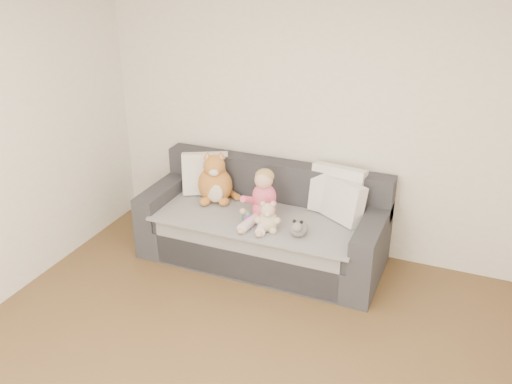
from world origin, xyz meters
TOP-DOWN VIEW (x-y plane):
  - room_shell at (0.00, 0.42)m, footprint 5.00×5.00m
  - sofa at (-0.52, 2.06)m, footprint 2.20×0.94m
  - cushion_left at (-1.20, 2.23)m, footprint 0.48×0.37m
  - cushion_right_back at (0.09, 2.30)m, footprint 0.50×0.26m
  - cushion_right_front at (0.18, 2.18)m, footprint 0.43×0.36m
  - toddler at (-0.47, 1.90)m, footprint 0.34×0.48m
  - plush_cat at (-1.04, 2.11)m, footprint 0.41×0.41m
  - teddy_bear at (-0.36, 1.73)m, footprint 0.21×0.17m
  - plush_cow at (-0.08, 1.75)m, footprint 0.15×0.22m
  - sippy_cup at (-0.58, 1.80)m, footprint 0.10×0.09m

SIDE VIEW (x-z plane):
  - sofa at x=-0.52m, z-range -0.12..0.73m
  - sippy_cup at x=-0.58m, z-range 0.48..0.59m
  - plush_cow at x=-0.08m, z-range 0.46..0.64m
  - teddy_bear at x=-0.36m, z-range 0.44..0.72m
  - cushion_right_front at x=0.18m, z-range 0.47..0.85m
  - plush_cat at x=-1.04m, z-range 0.40..0.92m
  - toddler at x=-0.47m, z-range 0.43..0.91m
  - cushion_left at x=-1.20m, z-range 0.47..0.88m
  - cushion_right_back at x=0.09m, z-range 0.47..0.92m
  - room_shell at x=0.00m, z-range -1.20..3.80m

